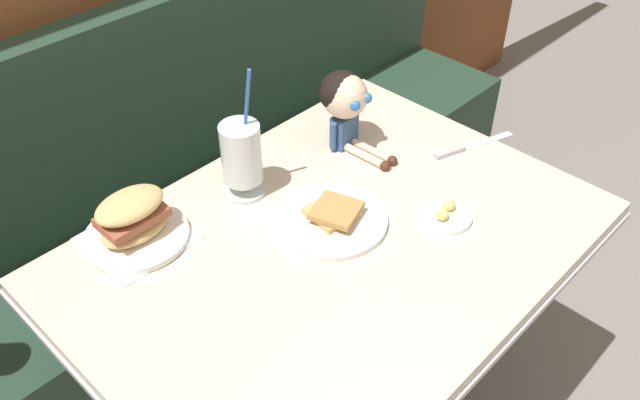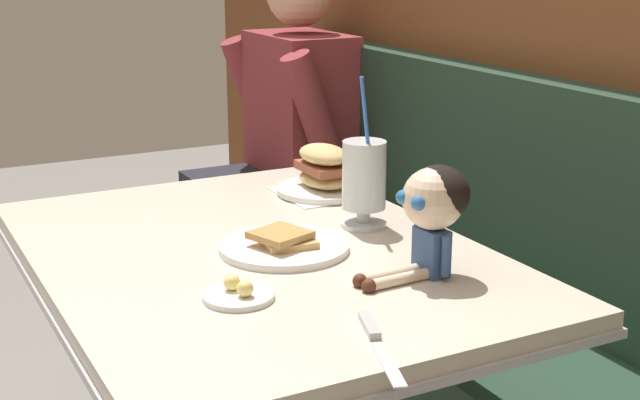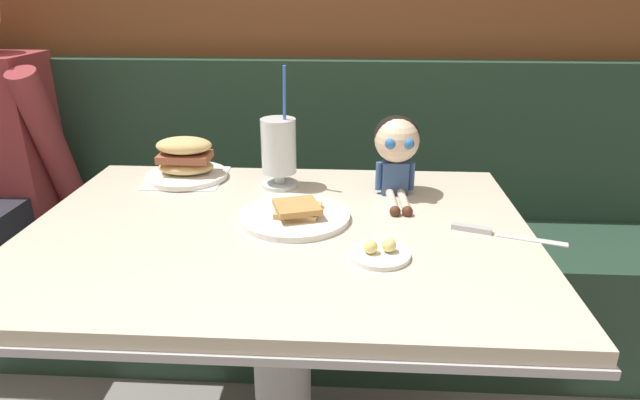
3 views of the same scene
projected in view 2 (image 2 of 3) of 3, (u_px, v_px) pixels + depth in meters
booth_bench at (503, 374)px, 2.12m from camera, size 2.60×0.48×1.00m
diner_table at (258, 343)px, 1.78m from camera, size 1.11×0.81×0.74m
toast_plate at (284, 245)px, 1.71m from camera, size 0.25×0.25×0.04m
milkshake_glass at (364, 179)px, 1.83m from camera, size 0.10×0.10×0.32m
sandwich_plate at (323, 174)px, 2.09m from camera, size 0.22×0.22×0.12m
butter_saucer at (238, 294)px, 1.48m from camera, size 0.12×0.12×0.04m
butter_knife at (374, 335)px, 1.34m from camera, size 0.23×0.09×0.01m
seated_doll at (433, 205)px, 1.56m from camera, size 0.12×0.22×0.20m
diner_patron at (289, 124)px, 2.87m from camera, size 0.55×0.48×0.81m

